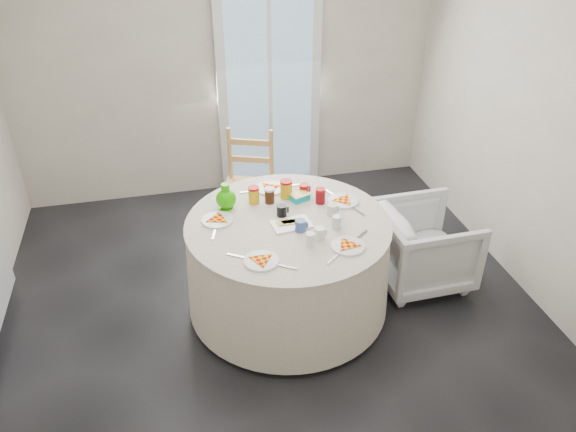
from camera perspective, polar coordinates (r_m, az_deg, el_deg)
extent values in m
plane|color=black|center=(4.30, -1.70, -9.50)|extent=(4.00, 4.00, 0.00)
cube|color=#BCB5A3|center=(5.43, -6.37, 15.17)|extent=(4.00, 0.02, 2.60)
cube|color=#BCB5A3|center=(4.39, 24.79, 8.30)|extent=(0.02, 4.00, 2.60)
cube|color=silver|center=(5.52, -1.93, 12.90)|extent=(1.00, 0.08, 2.10)
cylinder|color=silver|center=(4.11, 0.00, -5.04)|extent=(1.48, 1.48, 0.75)
imported|color=silver|center=(4.49, 13.67, -2.26)|extent=(0.66, 0.71, 0.71)
cube|color=#00ADB1|center=(4.14, 1.19, 2.07)|extent=(0.16, 0.14, 0.05)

